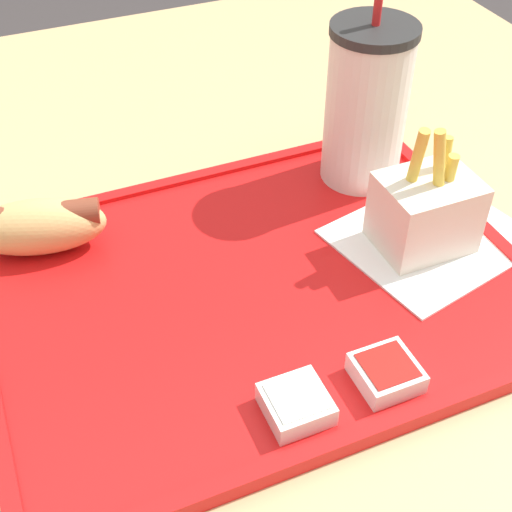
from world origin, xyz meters
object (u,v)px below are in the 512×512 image
object	(u,v)px
soda_cup	(366,105)
hot_dog_far	(37,225)
fries_carton	(425,211)
sauce_cup_ketchup	(386,372)
sauce_cup_mayo	(296,404)

from	to	relation	value
soda_cup	hot_dog_far	distance (m)	0.30
hot_dog_far	fries_carton	bearing A→B (deg)	-21.82
soda_cup	hot_dog_far	bearing A→B (deg)	178.31
hot_dog_far	sauce_cup_ketchup	distance (m)	0.30
hot_dog_far	fries_carton	world-z (taller)	fries_carton
sauce_cup_ketchup	fries_carton	bearing A→B (deg)	48.57
sauce_cup_ketchup	hot_dog_far	bearing A→B (deg)	129.51
sauce_cup_mayo	sauce_cup_ketchup	size ratio (longest dim) A/B	1.00
fries_carton	sauce_cup_mayo	world-z (taller)	fries_carton
hot_dog_far	soda_cup	bearing A→B (deg)	-1.69
soda_cup	fries_carton	xyz separation A→B (m)	(-0.00, -0.11, -0.04)
fries_carton	sauce_cup_ketchup	distance (m)	0.16
hot_dog_far	sauce_cup_mayo	xyz separation A→B (m)	(0.12, -0.23, -0.02)
soda_cup	sauce_cup_mayo	distance (m)	0.29
soda_cup	sauce_cup_mayo	xyz separation A→B (m)	(-0.17, -0.22, -0.07)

